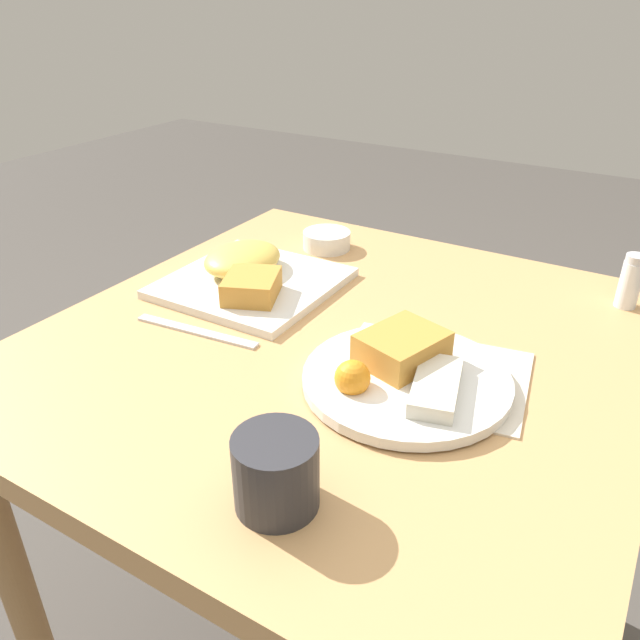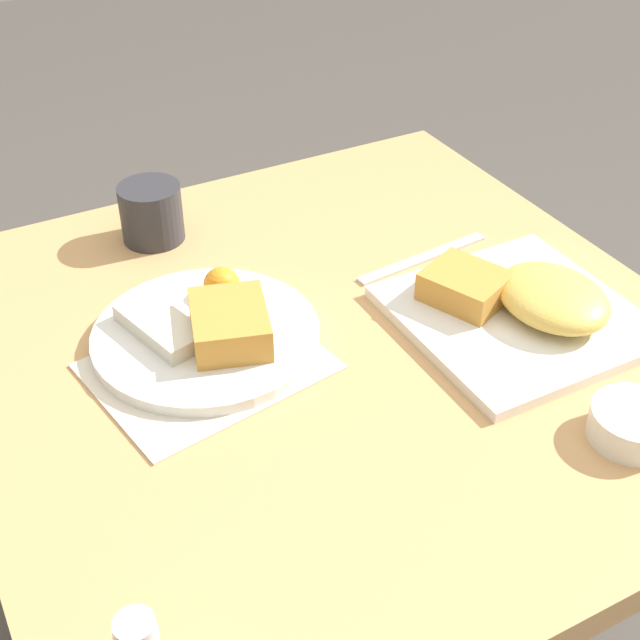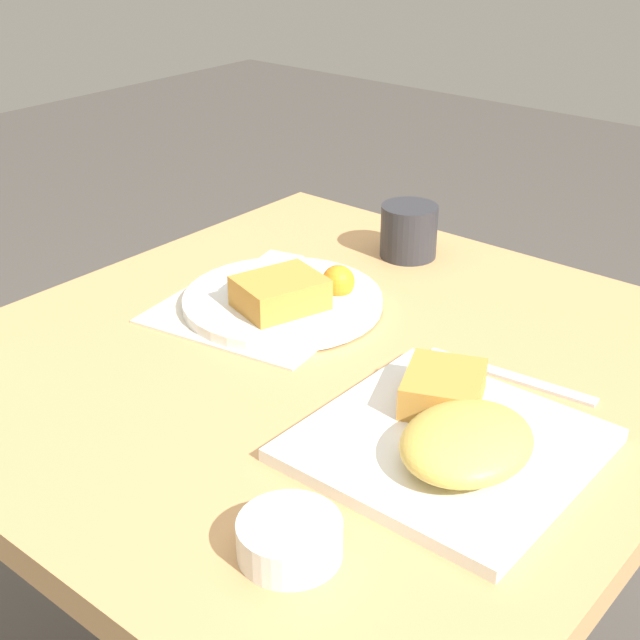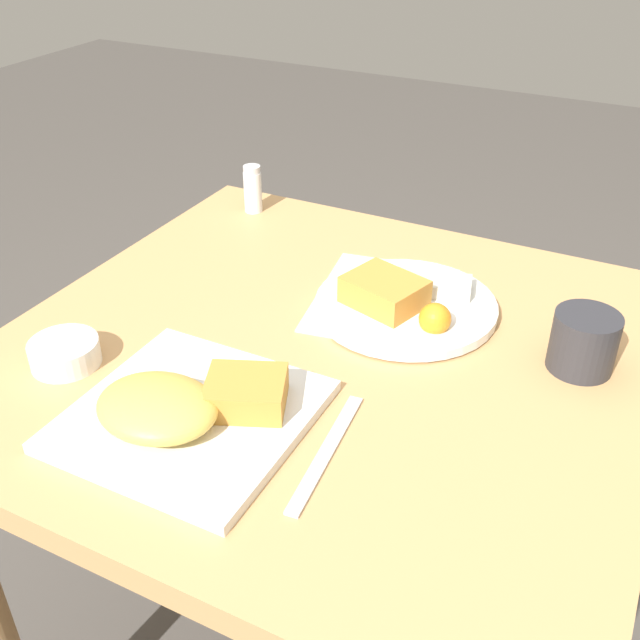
{
  "view_description": "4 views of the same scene",
  "coord_description": "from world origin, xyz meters",
  "px_view_note": "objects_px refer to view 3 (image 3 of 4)",
  "views": [
    {
      "loc": [
        0.67,
        0.37,
        1.18
      ],
      "look_at": [
        0.02,
        -0.02,
        0.77
      ],
      "focal_mm": 35.0,
      "sensor_mm": 36.0,
      "label": 1
    },
    {
      "loc": [
        -0.71,
        0.39,
        1.36
      ],
      "look_at": [
        -0.02,
        0.02,
        0.78
      ],
      "focal_mm": 50.0,
      "sensor_mm": 36.0,
      "label": 2
    },
    {
      "loc": [
        -0.71,
        -0.58,
        1.25
      ],
      "look_at": [
        0.03,
        0.03,
        0.76
      ],
      "focal_mm": 50.0,
      "sensor_mm": 36.0,
      "label": 3
    },
    {
      "loc": [
        0.37,
        -0.74,
        1.3
      ],
      "look_at": [
        -0.01,
        0.0,
        0.77
      ],
      "focal_mm": 42.0,
      "sensor_mm": 36.0,
      "label": 4
    }
  ],
  "objects_px": {
    "butter_knife": "(509,376)",
    "coffee_mug": "(409,231)",
    "sauce_ramekin": "(290,538)",
    "plate_oval_far": "(284,296)",
    "plate_square_near": "(453,436)"
  },
  "relations": [
    {
      "from": "plate_oval_far",
      "to": "coffee_mug",
      "type": "relative_size",
      "value": 3.14
    },
    {
      "from": "butter_knife",
      "to": "sauce_ramekin",
      "type": "bearing_deg",
      "value": 84.68
    },
    {
      "from": "plate_square_near",
      "to": "coffee_mug",
      "type": "bearing_deg",
      "value": 39.79
    },
    {
      "from": "butter_knife",
      "to": "coffee_mug",
      "type": "relative_size",
      "value": 2.44
    },
    {
      "from": "plate_square_near",
      "to": "sauce_ramekin",
      "type": "height_order",
      "value": "plate_square_near"
    },
    {
      "from": "plate_square_near",
      "to": "butter_knife",
      "type": "relative_size",
      "value": 1.29
    },
    {
      "from": "plate_square_near",
      "to": "coffee_mug",
      "type": "distance_m",
      "value": 0.5
    },
    {
      "from": "sauce_ramekin",
      "to": "butter_knife",
      "type": "relative_size",
      "value": 0.44
    },
    {
      "from": "plate_square_near",
      "to": "sauce_ramekin",
      "type": "relative_size",
      "value": 2.93
    },
    {
      "from": "plate_square_near",
      "to": "coffee_mug",
      "type": "height_order",
      "value": "coffee_mug"
    },
    {
      "from": "plate_square_near",
      "to": "butter_knife",
      "type": "bearing_deg",
      "value": 9.86
    },
    {
      "from": "plate_oval_far",
      "to": "butter_knife",
      "type": "relative_size",
      "value": 1.29
    },
    {
      "from": "sauce_ramekin",
      "to": "coffee_mug",
      "type": "relative_size",
      "value": 1.08
    },
    {
      "from": "coffee_mug",
      "to": "plate_square_near",
      "type": "bearing_deg",
      "value": -140.21
    },
    {
      "from": "coffee_mug",
      "to": "butter_knife",
      "type": "bearing_deg",
      "value": -126.77
    }
  ]
}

